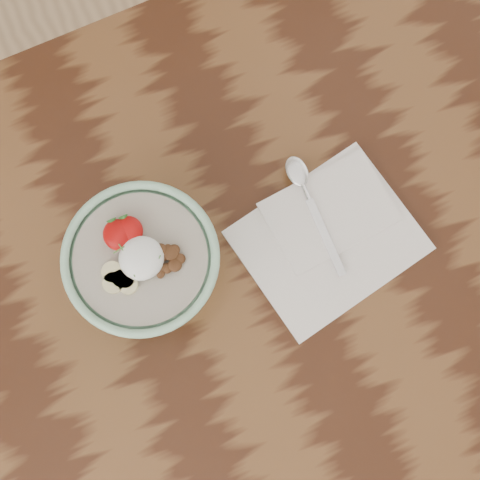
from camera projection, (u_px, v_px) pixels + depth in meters
The scene contains 4 objects.
table at pixel (269, 261), 107.90cm from camera, with size 160.00×90.00×75.00cm.
breakfast_bowl at pixel (145, 263), 91.24cm from camera, with size 20.91×20.91×14.03cm.
napkin at pixel (329, 234), 98.59cm from camera, with size 27.78×23.96×1.52cm.
spoon at pixel (304, 188), 98.61cm from camera, with size 3.40×19.33×1.01cm.
Camera 1 is at (-11.41, -13.86, 172.25)cm, focal length 50.00 mm.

